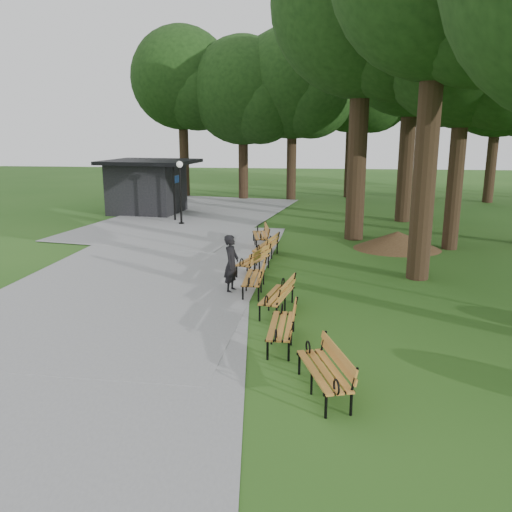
# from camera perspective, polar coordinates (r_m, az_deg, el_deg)

# --- Properties ---
(ground) EXTENTS (100.00, 100.00, 0.00)m
(ground) POSITION_cam_1_polar(r_m,az_deg,el_deg) (14.74, -0.09, -4.94)
(ground) COLOR #234E16
(ground) RESTS_ON ground
(path) EXTENTS (12.00, 38.00, 0.06)m
(path) POSITION_cam_1_polar(r_m,az_deg,el_deg) (18.37, -11.53, -1.35)
(path) COLOR gray
(path) RESTS_ON ground
(person) EXTENTS (0.52, 0.69, 1.70)m
(person) POSITION_cam_1_polar(r_m,az_deg,el_deg) (15.39, -2.67, -0.84)
(person) COLOR black
(person) RESTS_ON ground
(kiosk) EXTENTS (5.24, 4.70, 2.98)m
(kiosk) POSITION_cam_1_polar(r_m,az_deg,el_deg) (30.52, -11.70, 7.33)
(kiosk) COLOR black
(kiosk) RESTS_ON ground
(lamp_post) EXTENTS (0.32, 0.32, 3.13)m
(lamp_post) POSITION_cam_1_polar(r_m,az_deg,el_deg) (26.40, -8.19, 8.20)
(lamp_post) COLOR black
(lamp_post) RESTS_ON ground
(dirt_mound) EXTENTS (2.88, 2.88, 0.72)m
(dirt_mound) POSITION_cam_1_polar(r_m,az_deg,el_deg) (21.75, 15.00, 1.66)
(dirt_mound) COLOR #47301C
(dirt_mound) RESTS_ON ground
(bench_0) EXTENTS (1.17, 2.00, 0.88)m
(bench_0) POSITION_cam_1_polar(r_m,az_deg,el_deg) (9.81, 7.30, -12.19)
(bench_0) COLOR #B8722A
(bench_0) RESTS_ON ground
(bench_1) EXTENTS (0.68, 1.91, 0.88)m
(bench_1) POSITION_cam_1_polar(r_m,az_deg,el_deg) (11.78, 2.76, -7.56)
(bench_1) COLOR #B8722A
(bench_1) RESTS_ON ground
(bench_2) EXTENTS (1.00, 1.99, 0.88)m
(bench_2) POSITION_cam_1_polar(r_m,az_deg,el_deg) (13.85, 2.27, -4.27)
(bench_2) COLOR #B8722A
(bench_2) RESTS_ON ground
(bench_3) EXTENTS (0.66, 1.91, 0.88)m
(bench_3) POSITION_cam_1_polar(r_m,az_deg,el_deg) (15.43, -0.26, -2.38)
(bench_3) COLOR #B8722A
(bench_3) RESTS_ON ground
(bench_4) EXTENTS (1.16, 2.00, 0.88)m
(bench_4) POSITION_cam_1_polar(r_m,az_deg,el_deg) (17.48, -0.31, -0.46)
(bench_4) COLOR #B8722A
(bench_4) RESTS_ON ground
(bench_5) EXTENTS (0.98, 1.99, 0.88)m
(bench_5) POSITION_cam_1_polar(r_m,az_deg,el_deg) (19.48, 1.07, 1.02)
(bench_5) COLOR #B8722A
(bench_5) RESTS_ON ground
(bench_6) EXTENTS (0.97, 1.98, 0.88)m
(bench_6) POSITION_cam_1_polar(r_m,az_deg,el_deg) (21.52, 0.47, 2.23)
(bench_6) COLOR #B8722A
(bench_6) RESTS_ON ground
(lawn_tree_1) EXTENTS (6.65, 6.65, 11.33)m
(lawn_tree_1) POSITION_cam_1_polar(r_m,az_deg,el_deg) (22.24, 21.88, 21.18)
(lawn_tree_1) COLOR black
(lawn_tree_1) RESTS_ON ground
(lawn_tree_2) EXTENTS (7.41, 7.41, 13.24)m
(lawn_tree_2) POSITION_cam_1_polar(r_m,az_deg,el_deg) (23.43, 11.56, 25.13)
(lawn_tree_2) COLOR black
(lawn_tree_2) RESTS_ON ground
(lawn_tree_4) EXTENTS (7.29, 7.29, 12.48)m
(lawn_tree_4) POSITION_cam_1_polar(r_m,az_deg,el_deg) (28.40, 16.65, 21.38)
(lawn_tree_4) COLOR black
(lawn_tree_4) RESTS_ON ground
(tree_backdrop) EXTENTS (35.55, 9.29, 16.04)m
(tree_backdrop) POSITION_cam_1_polar(r_m,az_deg,el_deg) (37.04, 14.82, 18.36)
(tree_backdrop) COLOR black
(tree_backdrop) RESTS_ON ground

